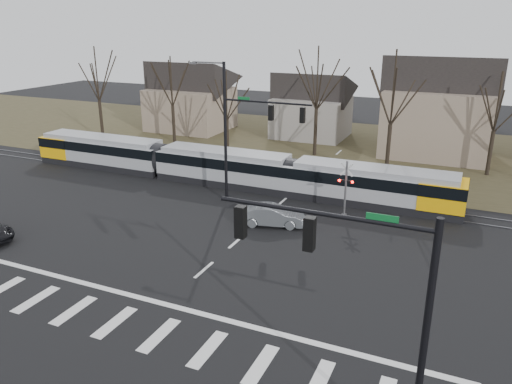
% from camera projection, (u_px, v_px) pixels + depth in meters
% --- Properties ---
extents(ground, '(140.00, 140.00, 0.00)m').
position_uv_depth(ground, '(185.00, 287.00, 25.51)').
color(ground, black).
extents(grass_verge, '(140.00, 28.00, 0.01)m').
position_uv_depth(grass_verge, '(344.00, 148.00, 53.13)').
color(grass_verge, '#38331E').
rests_on(grass_verge, ground).
extents(crosswalk, '(27.00, 2.60, 0.01)m').
position_uv_depth(crosswalk, '(137.00, 329.00, 22.05)').
color(crosswalk, silver).
rests_on(crosswalk, ground).
extents(stop_line, '(28.00, 0.35, 0.01)m').
position_uv_depth(stop_line, '(165.00, 304.00, 23.95)').
color(stop_line, silver).
rests_on(stop_line, ground).
extents(lane_dashes, '(0.18, 30.00, 0.01)m').
position_uv_depth(lane_dashes, '(292.00, 193.00, 39.32)').
color(lane_dashes, silver).
rests_on(lane_dashes, ground).
extents(rail_pair, '(90.00, 1.52, 0.06)m').
position_uv_depth(rail_pair, '(291.00, 193.00, 39.14)').
color(rail_pair, '#59595E').
rests_on(rail_pair, ground).
extents(tram, '(37.65, 2.80, 2.85)m').
position_uv_depth(tram, '(223.00, 165.00, 41.15)').
color(tram, gray).
rests_on(tram, ground).
extents(sedan, '(3.67, 5.01, 1.40)m').
position_uv_depth(sedan, '(273.00, 215.00, 32.94)').
color(sedan, '#55585D').
rests_on(sedan, ground).
extents(signal_pole_near_right, '(6.72, 0.44, 8.00)m').
position_uv_depth(signal_pole_near_right, '(362.00, 297.00, 14.75)').
color(signal_pole_near_right, black).
rests_on(signal_pole_near_right, ground).
extents(signal_pole_far, '(9.28, 0.44, 10.20)m').
position_uv_depth(signal_pole_far, '(245.00, 128.00, 35.36)').
color(signal_pole_far, black).
rests_on(signal_pole_far, ground).
extents(rail_crossing_signal, '(1.08, 0.36, 4.00)m').
position_uv_depth(rail_crossing_signal, '(345.00, 191.00, 34.01)').
color(rail_crossing_signal, '#59595B').
rests_on(rail_crossing_signal, ground).
extents(tree_row, '(59.20, 7.20, 10.00)m').
position_uv_depth(tree_row, '(352.00, 112.00, 45.55)').
color(tree_row, black).
rests_on(tree_row, ground).
extents(house_a, '(9.72, 8.64, 8.60)m').
position_uv_depth(house_a, '(190.00, 93.00, 61.09)').
color(house_a, gray).
rests_on(house_a, ground).
extents(house_b, '(8.64, 7.56, 7.65)m').
position_uv_depth(house_b, '(312.00, 102.00, 57.21)').
color(house_b, gray).
rests_on(house_b, ground).
extents(house_c, '(10.80, 8.64, 10.10)m').
position_uv_depth(house_c, '(439.00, 103.00, 48.83)').
color(house_c, gray).
rests_on(house_c, ground).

